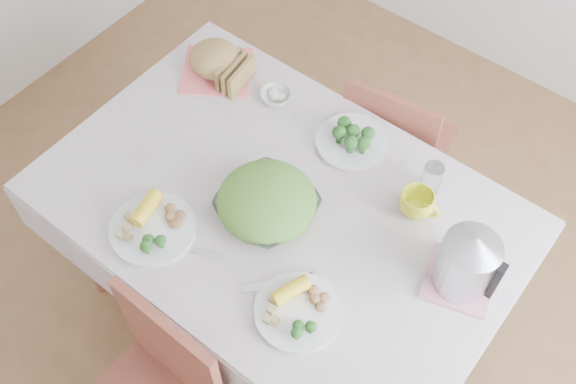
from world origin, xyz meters
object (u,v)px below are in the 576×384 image
Objects in this scene: dining_table at (280,262)px; salad_bowl at (267,207)px; dinner_plate_right at (298,312)px; yellow_mug at (416,203)px; dinner_plate_left at (153,229)px; chair_far at (400,135)px; electric_kettle at (467,262)px.

dining_table is 0.43m from salad_bowl.
dinner_plate_right is 2.24× the size of yellow_mug.
dinner_plate_left is at bearing -126.81° from dining_table.
salad_bowl reaches higher than dinner_plate_left.
dining_table is 5.57× the size of dinner_plate_right.
chair_far is 1.11m from dinner_plate_left.
chair_far reaches higher than salad_bowl.
dining_table is 1.66× the size of chair_far.
salad_bowl is 0.36m from dinner_plate_left.
electric_kettle is at bearing -29.24° from yellow_mug.
dining_table is at bearing 77.40° from chair_far.
dinner_plate_right is at bearing -98.56° from yellow_mug.
dinner_plate_left is at bearing -136.66° from yellow_mug.
dining_table is 0.79m from electric_kettle.
dining_table is 0.57m from dinner_plate_left.
chair_far is at bearing 131.56° from electric_kettle.
dining_table is 0.55m from dinner_plate_right.
dinner_plate_right is (0.28, -0.27, 0.40)m from dining_table.
yellow_mug is (0.31, -0.47, 0.34)m from chair_far.
salad_bowl reaches higher than dining_table.
dining_table is 0.61m from yellow_mug.
yellow_mug is (0.60, 0.56, 0.03)m from dinner_plate_left.
dining_table is 12.47× the size of yellow_mug.
dinner_plate_left is (-0.29, -1.03, 0.31)m from chair_far.
yellow_mug reaches higher than dinner_plate_left.
chair_far is 0.83m from salad_bowl.
dinner_plate_left is 0.94m from electric_kettle.
dining_table is 0.71m from chair_far.
dining_table is at bearing -145.91° from yellow_mug.
electric_kettle reaches higher than dinner_plate_right.
chair_far is at bearing 103.33° from dinner_plate_right.
dinner_plate_right is (0.29, -0.21, -0.02)m from salad_bowl.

